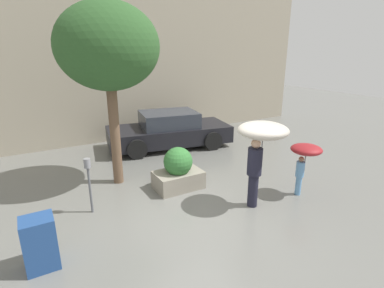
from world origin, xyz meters
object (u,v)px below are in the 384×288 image
Objects in this scene: planter_box at (178,171)px; parked_car_near at (169,131)px; parking_meter at (88,174)px; newspaper_box at (40,243)px; street_tree at (108,48)px; person_adult at (261,139)px; person_child at (305,154)px.

parked_car_near is (1.29, 3.22, 0.13)m from planter_box.
newspaper_box is at bearing -128.21° from parking_meter.
street_tree is at bearing 137.46° from planter_box.
person_adult is 5.00m from parked_car_near.
planter_box is 3.11m from person_child.
person_child is at bearing -20.08° from parking_meter.
planter_box is 0.26× the size of street_tree.
person_child reaches higher than planter_box.
newspaper_box is at bearing 145.73° from parked_car_near.
newspaper_box is (-4.57, -4.72, -0.15)m from parked_car_near.
street_tree reaches higher than newspaper_box.
newspaper_box is (-2.05, -2.63, -3.00)m from street_tree.
person_adult is at bearing -171.88° from parked_car_near.
newspaper_box is (-3.27, -1.50, -0.02)m from planter_box.
parked_car_near is at bearing 45.92° from newspaper_box.
parked_car_near is at bearing 39.65° from street_tree.
parking_meter is at bearing -169.66° from person_child.
person_child is 4.94m from parking_meter.
parking_meter reaches higher than planter_box.
street_tree is at bearing 52.42° from parking_meter.
planter_box is at bearing 24.60° from newspaper_box.
person_adult is 2.17× the size of newspaper_box.
person_child is 5.19m from parked_car_near.
parked_car_near is 1.01× the size of street_tree.
parked_car_near is at bearing 43.80° from parking_meter.
parking_meter is at bearing 171.49° from person_adult.
planter_box is 2.24m from parking_meter.
street_tree is (-3.67, 2.95, 2.39)m from person_child.
person_child reaches higher than parking_meter.
newspaper_box is (-1.08, -1.37, -0.45)m from parking_meter.
planter_box is 2.32m from person_adult.
person_adult reaches higher than parking_meter.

